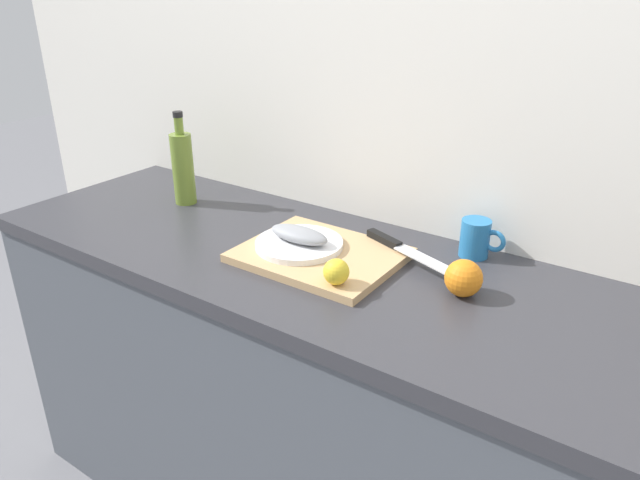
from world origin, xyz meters
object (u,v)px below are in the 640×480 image
object	(u,v)px
white_plate	(298,244)
lemon_0	(336,272)
cutting_board	(320,255)
chef_knife	(399,246)
olive_oil_bottle	(183,167)
fish_fillet	(298,235)
orange_0	(464,278)
coffee_mug_0	(476,238)

from	to	relation	value
white_plate	lemon_0	world-z (taller)	lemon_0
cutting_board	chef_knife	distance (m)	0.19
chef_knife	olive_oil_bottle	bearing A→B (deg)	-158.01
fish_fillet	olive_oil_bottle	size ratio (longest dim) A/B	0.59
cutting_board	orange_0	xyz separation A→B (m)	(0.35, 0.03, 0.03)
white_plate	fish_fillet	bearing A→B (deg)	-90.00
white_plate	lemon_0	distance (m)	0.21
cutting_board	lemon_0	size ratio (longest dim) A/B	6.48
orange_0	cutting_board	bearing A→B (deg)	-175.44
chef_knife	coffee_mug_0	xyz separation A→B (m)	(0.15, 0.11, 0.02)
white_plate	coffee_mug_0	bearing A→B (deg)	33.56
chef_knife	coffee_mug_0	world-z (taller)	coffee_mug_0
cutting_board	lemon_0	bearing A→B (deg)	-43.27
olive_oil_bottle	coffee_mug_0	xyz separation A→B (m)	(0.86, 0.14, -0.07)
olive_oil_bottle	coffee_mug_0	world-z (taller)	olive_oil_bottle
lemon_0	coffee_mug_0	xyz separation A→B (m)	(0.18, 0.34, -0.00)
fish_fillet	lemon_0	distance (m)	0.21
lemon_0	fish_fillet	bearing A→B (deg)	149.99
chef_knife	cutting_board	bearing A→B (deg)	-122.88
olive_oil_bottle	fish_fillet	bearing A→B (deg)	-11.25
orange_0	coffee_mug_0	bearing A→B (deg)	103.93
cutting_board	chef_knife	xyz separation A→B (m)	(0.15, 0.12, 0.02)
olive_oil_bottle	coffee_mug_0	distance (m)	0.88
fish_fillet	olive_oil_bottle	world-z (taller)	olive_oil_bottle
olive_oil_bottle	coffee_mug_0	size ratio (longest dim) A/B	2.48
cutting_board	coffee_mug_0	size ratio (longest dim) A/B	3.35
chef_knife	lemon_0	xyz separation A→B (m)	(-0.03, -0.23, 0.02)
white_plate	olive_oil_bottle	bearing A→B (deg)	168.75
fish_fillet	lemon_0	xyz separation A→B (m)	(0.18, -0.10, -0.00)
cutting_board	fish_fillet	size ratio (longest dim) A/B	2.30
white_plate	chef_knife	distance (m)	0.25
fish_fillet	coffee_mug_0	size ratio (longest dim) A/B	1.46
cutting_board	olive_oil_bottle	bearing A→B (deg)	171.02
lemon_0	olive_oil_bottle	distance (m)	0.71
white_plate	orange_0	distance (m)	0.41
coffee_mug_0	orange_0	world-z (taller)	coffee_mug_0
lemon_0	cutting_board	bearing A→B (deg)	136.73
chef_knife	olive_oil_bottle	size ratio (longest dim) A/B	1.02
coffee_mug_0	lemon_0	bearing A→B (deg)	-117.97
cutting_board	lemon_0	distance (m)	0.17
olive_oil_bottle	lemon_0	bearing A→B (deg)	-16.65
cutting_board	chef_knife	world-z (taller)	chef_knife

